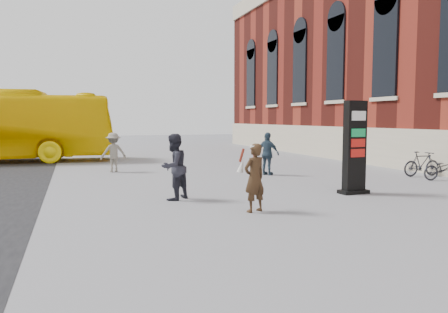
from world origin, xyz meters
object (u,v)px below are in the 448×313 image
object	(u,v)px
woman	(254,177)
pedestrian_b	(113,152)
bike_7	(422,164)
pedestrian_c	(268,154)
info_pylon	(355,148)
bike_6	(445,168)
pedestrian_a	(174,167)

from	to	relation	value
woman	pedestrian_b	bearing A→B (deg)	-93.28
woman	pedestrian_b	distance (m)	9.56
bike_7	pedestrian_b	bearing A→B (deg)	66.98
woman	pedestrian_c	world-z (taller)	pedestrian_c
bike_7	info_pylon	bearing A→B (deg)	119.24
info_pylon	bike_6	world-z (taller)	info_pylon
pedestrian_a	pedestrian_c	world-z (taller)	pedestrian_a
pedestrian_a	pedestrian_c	xyz separation A→B (m)	(4.68, 3.99, -0.06)
pedestrian_a	pedestrian_c	bearing A→B (deg)	-177.00
info_pylon	pedestrian_b	world-z (taller)	info_pylon
info_pylon	woman	bearing A→B (deg)	-163.40
info_pylon	bike_7	world-z (taller)	info_pylon
pedestrian_c	bike_7	xyz separation A→B (m)	(5.50, -2.32, -0.36)
pedestrian_c	woman	bearing A→B (deg)	116.61
pedestrian_a	bike_7	bearing A→B (deg)	151.86
bike_7	woman	bearing A→B (deg)	116.47
pedestrian_c	bike_7	world-z (taller)	pedestrian_c
bike_6	pedestrian_b	bearing A→B (deg)	69.96
pedestrian_c	bike_7	distance (m)	5.98
info_pylon	pedestrian_a	xyz separation A→B (m)	(-5.32, 0.76, -0.47)
info_pylon	pedestrian_b	size ratio (longest dim) A/B	1.68
pedestrian_b	woman	bearing A→B (deg)	102.74
info_pylon	pedestrian_b	bearing A→B (deg)	125.50
woman	pedestrian_b	size ratio (longest dim) A/B	1.00
pedestrian_b	bike_7	bearing A→B (deg)	151.89
pedestrian_b	bike_7	world-z (taller)	pedestrian_b
pedestrian_c	bike_6	size ratio (longest dim) A/B	1.03
pedestrian_b	bike_7	size ratio (longest dim) A/B	1.01
bike_6	bike_7	distance (m)	1.11
woman	bike_7	distance (m)	9.51
info_pylon	woman	world-z (taller)	info_pylon
pedestrian_c	bike_6	distance (m)	6.49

